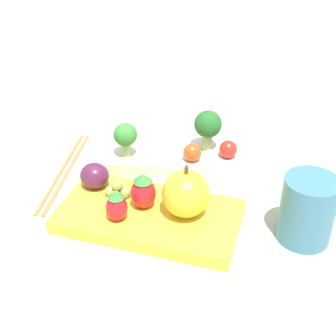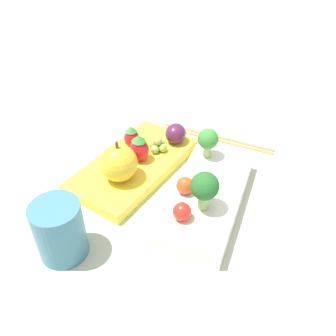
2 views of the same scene
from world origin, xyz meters
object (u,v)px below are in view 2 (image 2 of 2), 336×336
at_px(cherry_tomato_0, 185,185).
at_px(plum, 175,133).
at_px(apple, 119,163).
at_px(strawberry_1, 132,137).
at_px(broccoli_floret_1, 208,140).
at_px(grape_cluster, 158,145).
at_px(bento_box_fruit, 134,165).
at_px(strawberry_0, 139,148).
at_px(drinking_cup, 60,230).
at_px(bento_box_savoury, 206,198).
at_px(broccoli_floret_0, 205,187).
at_px(chopsticks_pair, 217,137).
at_px(cherry_tomato_1, 182,212).

distance_m(cherry_tomato_0, plum, 0.14).
distance_m(apple, strawberry_1, 0.08).
xyz_separation_m(broccoli_floret_1, grape_cluster, (0.01, -0.08, -0.03)).
relative_size(bento_box_fruit, broccoli_floret_1, 4.56).
relative_size(strawberry_0, strawberry_1, 1.19).
height_order(cherry_tomato_0, apple, apple).
bearing_deg(broccoli_floret_1, grape_cluster, -81.13).
xyz_separation_m(apple, strawberry_1, (-0.08, -0.03, -0.01)).
relative_size(strawberry_0, drinking_cup, 0.58).
bearing_deg(cherry_tomato_0, plum, -146.50).
distance_m(bento_box_savoury, grape_cluster, 0.13).
height_order(apple, drinking_cup, apple).
relative_size(bento_box_fruit, apple, 3.39).
bearing_deg(broccoli_floret_0, chopsticks_pair, -162.86).
xyz_separation_m(bento_box_savoury, cherry_tomato_1, (0.06, -0.01, 0.03)).
xyz_separation_m(apple, strawberry_0, (-0.05, 0.00, -0.01)).
bearing_deg(cherry_tomato_0, grape_cluster, -131.15).
relative_size(cherry_tomato_0, plum, 0.68).
bearing_deg(broccoli_floret_0, broccoli_floret_1, -158.27).
xyz_separation_m(plum, chopsticks_pair, (-0.07, 0.05, -0.03)).
xyz_separation_m(broccoli_floret_0, plum, (-0.13, -0.11, -0.03)).
xyz_separation_m(cherry_tomato_1, grape_cluster, (-0.13, -0.11, -0.01)).
xyz_separation_m(drinking_cup, chopsticks_pair, (-0.33, 0.07, -0.04)).
xyz_separation_m(cherry_tomato_0, grape_cluster, (-0.08, -0.09, -0.01)).
bearing_deg(strawberry_1, broccoli_floret_1, 101.36).
bearing_deg(broccoli_floret_1, apple, -43.96).
distance_m(cherry_tomato_0, strawberry_0, 0.11).
distance_m(strawberry_1, drinking_cup, 0.22).
relative_size(broccoli_floret_0, strawberry_0, 1.25).
distance_m(cherry_tomato_0, apple, 0.11).
relative_size(broccoli_floret_1, chopsticks_pair, 0.24).
relative_size(bento_box_savoury, chopsticks_pair, 1.06).
bearing_deg(strawberry_0, broccoli_floret_0, 67.37).
relative_size(bento_box_savoury, cherry_tomato_0, 8.72).
xyz_separation_m(strawberry_0, plum, (-0.07, 0.03, -0.01)).
relative_size(broccoli_floret_0, strawberry_1, 1.48).
distance_m(bento_box_fruit, apple, 0.06).
bearing_deg(bento_box_fruit, strawberry_1, -144.35).
relative_size(bento_box_savoury, apple, 3.31).
relative_size(broccoli_floret_0, cherry_tomato_0, 2.32).
distance_m(bento_box_savoury, bento_box_fruit, 0.14).
distance_m(bento_box_fruit, grape_cluster, 0.05).
relative_size(broccoli_floret_1, cherry_tomato_0, 1.96).
relative_size(strawberry_0, chopsticks_pair, 0.23).
height_order(bento_box_savoury, bento_box_fruit, bento_box_savoury).
xyz_separation_m(bento_box_fruit, strawberry_1, (-0.03, -0.02, 0.03)).
height_order(broccoli_floret_1, cherry_tomato_0, broccoli_floret_1).
bearing_deg(strawberry_0, apple, -2.82).
bearing_deg(strawberry_0, bento_box_savoury, 78.67).
bearing_deg(bento_box_savoury, cherry_tomato_0, -59.22).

